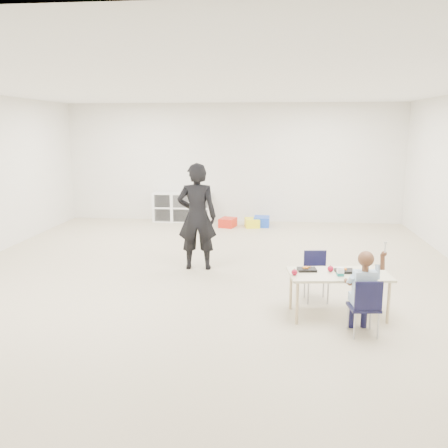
# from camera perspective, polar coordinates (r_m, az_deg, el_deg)

# --- Properties ---
(room) EXTENTS (9.00, 9.02, 2.80)m
(room) POSITION_cam_1_polar(r_m,az_deg,el_deg) (6.92, -1.97, 4.67)
(room) COLOR beige
(room) RESTS_ON ground
(table) EXTENTS (1.23, 0.72, 0.54)m
(table) POSITION_cam_1_polar(r_m,az_deg,el_deg) (5.87, 13.53, -8.22)
(table) COLOR beige
(table) RESTS_ON ground
(chair_near) EXTENTS (0.34, 0.33, 0.64)m
(chair_near) POSITION_cam_1_polar(r_m,az_deg,el_deg) (5.43, 16.45, -9.46)
(chair_near) COLOR #111134
(chair_near) RESTS_ON ground
(chair_far) EXTENTS (0.34, 0.33, 0.64)m
(chair_far) POSITION_cam_1_polar(r_m,az_deg,el_deg) (6.29, 11.07, -6.29)
(chair_far) COLOR #111134
(chair_far) RESTS_ON ground
(child) EXTENTS (0.48, 0.48, 1.02)m
(child) POSITION_cam_1_polar(r_m,az_deg,el_deg) (5.37, 16.57, -7.60)
(child) COLOR #B5D5F5
(child) RESTS_ON chair_near
(lunch_tray_near) EXTENTS (0.24, 0.18, 0.03)m
(lunch_tray_near) POSITION_cam_1_polar(r_m,az_deg,el_deg) (5.83, 14.31, -5.50)
(lunch_tray_near) COLOR black
(lunch_tray_near) RESTS_ON table
(lunch_tray_far) EXTENTS (0.24, 0.18, 0.03)m
(lunch_tray_far) POSITION_cam_1_polar(r_m,az_deg,el_deg) (5.79, 9.94, -5.42)
(lunch_tray_far) COLOR black
(lunch_tray_far) RESTS_ON table
(milk_carton) EXTENTS (0.08, 0.08, 0.10)m
(milk_carton) POSITION_cam_1_polar(r_m,az_deg,el_deg) (5.65, 13.82, -5.64)
(milk_carton) COLOR white
(milk_carton) RESTS_ON table
(bread_roll) EXTENTS (0.09, 0.09, 0.07)m
(bread_roll) POSITION_cam_1_polar(r_m,az_deg,el_deg) (5.75, 16.35, -5.67)
(bread_roll) COLOR tan
(bread_roll) RESTS_ON table
(apple_near) EXTENTS (0.07, 0.07, 0.07)m
(apple_near) POSITION_cam_1_polar(r_m,az_deg,el_deg) (5.81, 12.69, -5.28)
(apple_near) COLOR maroon
(apple_near) RESTS_ON table
(apple_far) EXTENTS (0.07, 0.07, 0.07)m
(apple_far) POSITION_cam_1_polar(r_m,az_deg,el_deg) (5.59, 8.48, -5.78)
(apple_far) COLOR maroon
(apple_far) RESTS_ON table
(cubby_shelf) EXTENTS (1.40, 0.40, 0.70)m
(cubby_shelf) POSITION_cam_1_polar(r_m,az_deg,el_deg) (11.45, -5.03, 2.03)
(cubby_shelf) COLOR white
(cubby_shelf) RESTS_ON ground
(adult) EXTENTS (0.65, 0.45, 1.70)m
(adult) POSITION_cam_1_polar(r_m,az_deg,el_deg) (7.48, -3.27, 0.89)
(adult) COLOR black
(adult) RESTS_ON ground
(bin_red) EXTENTS (0.42, 0.48, 0.20)m
(bin_red) POSITION_cam_1_polar(r_m,az_deg,el_deg) (10.82, 0.46, 0.19)
(bin_red) COLOR red
(bin_red) RESTS_ON ground
(bin_yellow) EXTENTS (0.37, 0.45, 0.20)m
(bin_yellow) POSITION_cam_1_polar(r_m,az_deg,el_deg) (10.83, 3.40, 0.16)
(bin_yellow) COLOR #FFF61A
(bin_yellow) RESTS_ON ground
(bin_blue) EXTENTS (0.36, 0.46, 0.22)m
(bin_blue) POSITION_cam_1_polar(r_m,az_deg,el_deg) (10.93, 4.55, 0.31)
(bin_blue) COLOR blue
(bin_blue) RESTS_ON ground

